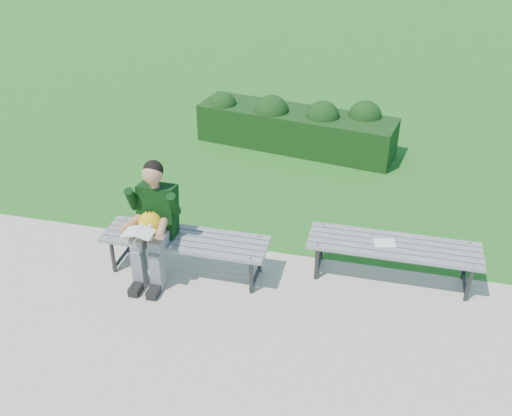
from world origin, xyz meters
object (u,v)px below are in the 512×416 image
(paper_sheet, at_px, (385,243))
(bench_right, at_px, (394,249))
(seated_boy, at_px, (153,219))
(hedge, at_px, (297,125))
(bench_left, at_px, (185,242))

(paper_sheet, bearing_deg, bench_right, -0.00)
(seated_boy, bearing_deg, hedge, 76.58)
(bench_left, bearing_deg, paper_sheet, 10.85)
(hedge, xyz_separation_m, paper_sheet, (1.51, -3.19, 0.10))
(hedge, distance_m, seated_boy, 3.81)
(bench_left, bearing_deg, seated_boy, -162.32)
(bench_right, bearing_deg, seated_boy, -168.73)
(seated_boy, xyz_separation_m, paper_sheet, (2.39, 0.50, -0.24))
(bench_left, xyz_separation_m, bench_right, (2.19, 0.40, 0.00))
(bench_left, bearing_deg, bench_right, 10.37)
(hedge, bearing_deg, bench_left, -99.17)
(bench_right, bearing_deg, hedge, 116.69)
(seated_boy, height_order, paper_sheet, seated_boy)
(hedge, relative_size, seated_boy, 2.45)
(hedge, xyz_separation_m, seated_boy, (-0.88, -3.69, 0.34))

